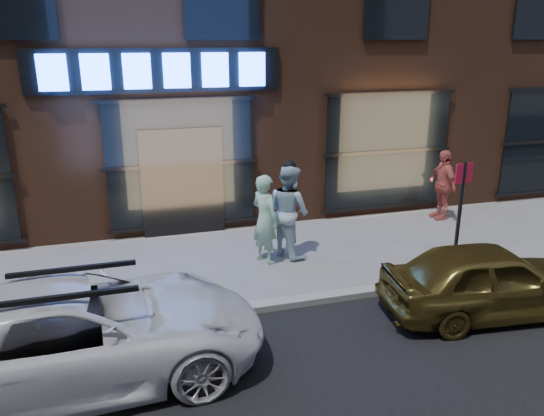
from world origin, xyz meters
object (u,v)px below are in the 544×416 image
Objects in this scene: man_cap at (289,211)px; passerby at (442,185)px; sign_post at (460,211)px; man_bowtie at (265,219)px; white_suv at (77,333)px; gold_sedan at (491,280)px.

man_cap reaches higher than passerby.
sign_post is (-1.77, -3.14, 0.49)m from passerby.
passerby is (4.84, 1.34, -0.03)m from man_bowtie.
white_suv is (-8.16, -4.33, -0.19)m from passerby.
sign_post is (6.39, 1.19, 0.67)m from white_suv.
man_cap is 0.85× the size of sign_post.
man_cap reaches higher than gold_sedan.
man_bowtie is 0.58m from man_cap.
man_cap is at bearing -97.51° from man_bowtie.
sign_post is at bearing -3.01° from gold_sedan.
gold_sedan is 1.46m from sign_post.
man_cap is (0.55, 0.19, 0.06)m from man_bowtie.
passerby is at bearing -100.90° from man_bowtie.
passerby is 9.24m from white_suv.
passerby is 0.77× the size of sign_post.
passerby reaches higher than white_suv.
man_cap is 4.44m from passerby.
man_bowtie is 5.02m from passerby.
man_bowtie is at bearing 49.31° from gold_sedan.
gold_sedan is 1.57× the size of sign_post.
man_cap is at bearing -54.02° from white_suv.
man_cap is 1.11× the size of passerby.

